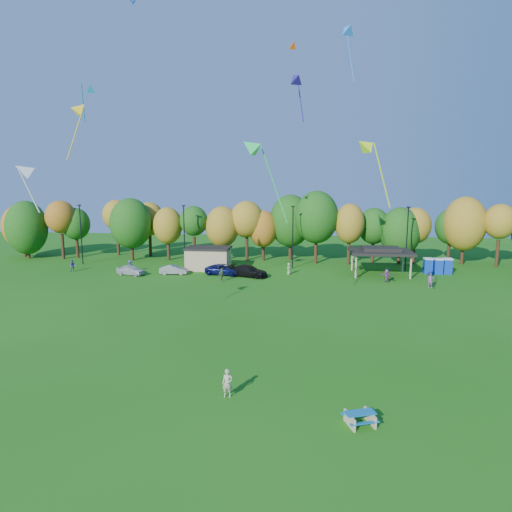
# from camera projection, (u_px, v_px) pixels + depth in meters

# --- Properties ---
(ground) EXTENTS (160.00, 160.00, 0.00)m
(ground) POSITION_uv_depth(u_px,v_px,m) (240.00, 395.00, 27.41)
(ground) COLOR #19600F
(ground) RESTS_ON ground
(tree_line) EXTENTS (93.57, 10.55, 11.15)m
(tree_line) POSITION_uv_depth(u_px,v_px,m) (274.00, 224.00, 71.16)
(tree_line) COLOR black
(tree_line) RESTS_ON ground
(lamp_posts) EXTENTS (64.50, 0.25, 9.09)m
(lamp_posts) POSITION_uv_depth(u_px,v_px,m) (293.00, 235.00, 65.61)
(lamp_posts) COLOR black
(lamp_posts) RESTS_ON ground
(utility_building) EXTENTS (6.30, 4.30, 3.25)m
(utility_building) POSITION_uv_depth(u_px,v_px,m) (208.00, 258.00, 65.45)
(utility_building) COLOR tan
(utility_building) RESTS_ON ground
(pavilion) EXTENTS (8.20, 6.20, 3.77)m
(pavilion) POSITION_uv_depth(u_px,v_px,m) (381.00, 251.00, 61.68)
(pavilion) COLOR tan
(pavilion) RESTS_ON ground
(porta_potties) EXTENTS (3.75, 1.47, 2.18)m
(porta_potties) POSITION_uv_depth(u_px,v_px,m) (438.00, 266.00, 62.47)
(porta_potties) COLOR #0D36AD
(porta_potties) RESTS_ON ground
(picnic_table) EXTENTS (1.98, 1.80, 0.70)m
(picnic_table) POSITION_uv_depth(u_px,v_px,m) (360.00, 417.00, 24.03)
(picnic_table) COLOR tan
(picnic_table) RESTS_ON ground
(kite_flyer) EXTENTS (0.65, 0.44, 1.73)m
(kite_flyer) POSITION_uv_depth(u_px,v_px,m) (227.00, 383.00, 27.04)
(kite_flyer) COLOR tan
(kite_flyer) RESTS_ON ground
(car_a) EXTENTS (4.34, 2.74, 1.38)m
(car_a) POSITION_uv_depth(u_px,v_px,m) (131.00, 270.00, 61.77)
(car_a) COLOR silver
(car_a) RESTS_ON ground
(car_b) EXTENTS (3.89, 1.64, 1.25)m
(car_b) POSITION_uv_depth(u_px,v_px,m) (174.00, 270.00, 62.17)
(car_b) COLOR #949398
(car_b) RESTS_ON ground
(car_c) EXTENTS (5.45, 3.23, 1.42)m
(car_c) POSITION_uv_depth(u_px,v_px,m) (224.00, 270.00, 61.94)
(car_c) COLOR #0E1455
(car_c) RESTS_ON ground
(car_d) EXTENTS (5.64, 3.68, 1.52)m
(car_d) POSITION_uv_depth(u_px,v_px,m) (249.00, 271.00, 60.66)
(car_d) COLOR black
(car_d) RESTS_ON ground
(far_person_0) EXTENTS (0.56, 0.81, 1.59)m
(far_person_0) POSITION_uv_depth(u_px,v_px,m) (289.00, 269.00, 62.12)
(far_person_0) COLOR #949B6A
(far_person_0) RESTS_ON ground
(far_person_1) EXTENTS (1.14, 1.23, 1.66)m
(far_person_1) POSITION_uv_depth(u_px,v_px,m) (130.00, 266.00, 63.72)
(far_person_1) COLOR #41498F
(far_person_1) RESTS_ON ground
(far_person_2) EXTENTS (0.77, 0.64, 1.79)m
(far_person_2) POSITION_uv_depth(u_px,v_px,m) (431.00, 280.00, 54.43)
(far_person_2) COLOR #914899
(far_person_2) RESTS_ON ground
(far_person_3) EXTENTS (0.88, 1.07, 1.70)m
(far_person_3) POSITION_uv_depth(u_px,v_px,m) (221.00, 275.00, 57.80)
(far_person_3) COLOR #69824F
(far_person_3) RESTS_ON ground
(far_person_4) EXTENTS (0.97, 0.88, 1.63)m
(far_person_4) POSITION_uv_depth(u_px,v_px,m) (73.00, 266.00, 64.08)
(far_person_4) COLOR #484190
(far_person_4) RESTS_ON ground
(far_person_5) EXTENTS (1.56, 1.37, 1.71)m
(far_person_5) POSITION_uv_depth(u_px,v_px,m) (387.00, 276.00, 57.29)
(far_person_5) COLOR #87398B
(far_person_5) RESTS_ON ground
(kite_1) EXTENTS (1.85, 2.80, 4.54)m
(kite_1) POSITION_uv_depth(u_px,v_px,m) (295.00, 79.00, 40.61)
(kite_1) COLOR navy
(kite_3) EXTENTS (2.29, 3.93, 6.59)m
(kite_3) POSITION_uv_depth(u_px,v_px,m) (347.00, 30.00, 50.73)
(kite_3) COLOR #2674F6
(kite_5) EXTENTS (2.96, 2.56, 5.46)m
(kite_5) POSITION_uv_depth(u_px,v_px,m) (80.00, 109.00, 41.62)
(kite_5) COLOR yellow
(kite_8) EXTENTS (1.45, 2.60, 4.34)m
(kite_8) POSITION_uv_depth(u_px,v_px,m) (90.00, 89.00, 50.24)
(kite_8) COLOR #0B79AA
(kite_9) EXTENTS (3.11, 2.13, 5.43)m
(kite_9) POSITION_uv_depth(u_px,v_px,m) (364.00, 146.00, 34.06)
(kite_9) COLOR #D8FF1A
(kite_10) EXTENTS (2.14, 1.83, 3.54)m
(kite_10) POSITION_uv_depth(u_px,v_px,m) (22.00, 171.00, 30.09)
(kite_10) COLOR silver
(kite_12) EXTENTS (1.32, 1.42, 1.14)m
(kite_12) POSITION_uv_depth(u_px,v_px,m) (293.00, 45.00, 45.21)
(kite_12) COLOR #FA520D
(kite_13) EXTENTS (4.42, 1.90, 7.48)m
(kite_13) POSITION_uv_depth(u_px,v_px,m) (250.00, 147.00, 38.40)
(kite_13) COLOR green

